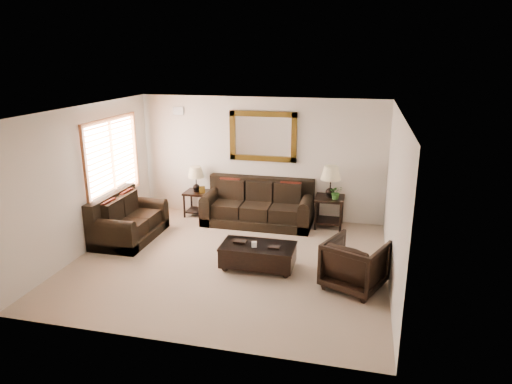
% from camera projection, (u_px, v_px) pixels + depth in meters
% --- Properties ---
extents(room, '(5.51, 5.01, 2.71)m').
position_uv_depth(room, '(228.00, 189.00, 7.82)').
color(room, '#83705A').
rests_on(room, ground).
extents(window, '(0.07, 1.96, 1.66)m').
position_uv_depth(window, '(113.00, 159.00, 9.20)').
color(window, white).
rests_on(window, room).
extents(mirror, '(1.50, 0.06, 1.10)m').
position_uv_depth(mirror, '(263.00, 136.00, 9.96)').
color(mirror, '#43300D').
rests_on(mirror, room).
extents(air_vent, '(0.25, 0.02, 0.18)m').
position_uv_depth(air_vent, '(178.00, 111.00, 10.26)').
color(air_vent, '#999999').
rests_on(air_vent, room).
extents(sofa, '(2.35, 1.02, 0.96)m').
position_uv_depth(sofa, '(258.00, 208.00, 10.00)').
color(sofa, black).
rests_on(sofa, room).
extents(loveseat, '(0.97, 1.63, 0.92)m').
position_uv_depth(loveseat, '(127.00, 222.00, 9.15)').
color(loveseat, black).
rests_on(loveseat, room).
extents(end_table_left, '(0.52, 0.52, 1.15)m').
position_uv_depth(end_table_left, '(196.00, 184.00, 10.36)').
color(end_table_left, black).
rests_on(end_table_left, room).
extents(end_table_right, '(0.61, 0.61, 1.34)m').
position_uv_depth(end_table_right, '(330.00, 188.00, 9.62)').
color(end_table_right, black).
rests_on(end_table_right, room).
extents(coffee_table, '(1.28, 0.69, 0.54)m').
position_uv_depth(coffee_table, '(258.00, 254.00, 7.87)').
color(coffee_table, black).
rests_on(coffee_table, room).
extents(armchair, '(1.10, 1.07, 0.88)m').
position_uv_depth(armchair, '(355.00, 262.00, 7.17)').
color(armchair, black).
rests_on(armchair, floor).
extents(potted_plant, '(0.30, 0.33, 0.23)m').
position_uv_depth(potted_plant, '(336.00, 194.00, 9.51)').
color(potted_plant, '#2E6121').
rests_on(potted_plant, end_table_right).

